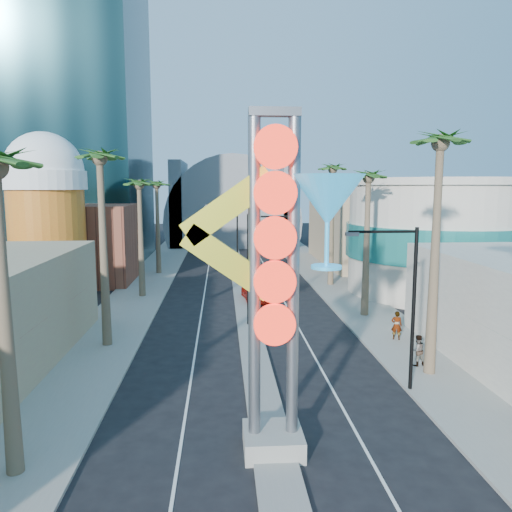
% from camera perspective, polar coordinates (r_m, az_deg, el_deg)
% --- Properties ---
extents(ground, '(240.00, 240.00, 0.00)m').
position_cam_1_polar(ground, '(17.62, 3.07, -26.12)').
color(ground, black).
rests_on(ground, ground).
extents(sidewalk_west, '(5.00, 100.00, 0.15)m').
position_cam_1_polar(sidewalk_west, '(51.02, -12.54, -3.31)').
color(sidewalk_west, gray).
rests_on(sidewalk_west, ground).
extents(sidewalk_east, '(5.00, 100.00, 0.15)m').
position_cam_1_polar(sidewalk_east, '(51.70, 8.80, -3.06)').
color(sidewalk_east, gray).
rests_on(sidewalk_east, ground).
extents(median, '(1.60, 84.00, 0.15)m').
position_cam_1_polar(median, '(53.42, -1.92, -2.62)').
color(median, gray).
rests_on(median, ground).
extents(hotel_tower, '(20.00, 20.00, 50.00)m').
position_cam_1_polar(hotel_tower, '(71.09, -21.66, 19.70)').
color(hotel_tower, black).
rests_on(hotel_tower, ground).
extents(brick_filler_west, '(10.00, 10.00, 8.00)m').
position_cam_1_polar(brick_filler_west, '(54.67, -18.95, 1.36)').
color(brick_filler_west, brown).
rests_on(brick_filler_west, ground).
extents(filler_east, '(10.00, 20.00, 10.00)m').
position_cam_1_polar(filler_east, '(65.16, 11.96, 3.50)').
color(filler_east, tan).
rests_on(filler_east, ground).
extents(beer_mug, '(7.00, 7.00, 14.50)m').
position_cam_1_polar(beer_mug, '(47.03, -22.84, 4.86)').
color(beer_mug, '#CF521B').
rests_on(beer_mug, ground).
extents(turquoise_building, '(16.60, 16.60, 10.60)m').
position_cam_1_polar(turquoise_building, '(48.93, 20.00, 2.05)').
color(turquoise_building, beige).
rests_on(turquoise_building, ground).
extents(canopy, '(22.00, 16.00, 22.00)m').
position_cam_1_polar(canopy, '(86.68, -2.75, 4.27)').
color(canopy, slate).
rests_on(canopy, ground).
extents(neon_sign, '(6.53, 2.60, 12.55)m').
position_cam_1_polar(neon_sign, '(17.83, 4.68, -0.34)').
color(neon_sign, gray).
rests_on(neon_sign, ground).
extents(streetlight_0, '(3.79, 0.25, 8.00)m').
position_cam_1_polar(streetlight_0, '(34.92, 0.01, -0.27)').
color(streetlight_0, black).
rests_on(streetlight_0, ground).
extents(streetlight_1, '(3.79, 0.25, 8.00)m').
position_cam_1_polar(streetlight_1, '(58.71, -2.69, 3.07)').
color(streetlight_1, black).
rests_on(streetlight_1, ground).
extents(streetlight_2, '(3.45, 0.25, 8.00)m').
position_cam_1_polar(streetlight_2, '(24.58, 16.59, -4.21)').
color(streetlight_2, black).
rests_on(streetlight_2, ground).
extents(palm_1, '(2.40, 2.40, 12.70)m').
position_cam_1_polar(palm_1, '(31.32, -17.40, 9.34)').
color(palm_1, brown).
rests_on(palm_1, ground).
extents(palm_2, '(2.40, 2.40, 11.20)m').
position_cam_1_polar(palm_2, '(45.05, -13.21, 7.25)').
color(palm_2, brown).
rests_on(palm_2, ground).
extents(palm_3, '(2.40, 2.40, 11.20)m').
position_cam_1_polar(palm_3, '(56.93, -11.28, 7.41)').
color(palm_3, brown).
rests_on(palm_3, ground).
extents(palm_5, '(2.40, 2.40, 13.20)m').
position_cam_1_polar(palm_5, '(26.82, 20.26, 10.46)').
color(palm_5, brown).
rests_on(palm_5, ground).
extents(palm_6, '(2.40, 2.40, 11.70)m').
position_cam_1_polar(palm_6, '(38.06, 12.72, 7.85)').
color(palm_6, brown).
rests_on(palm_6, ground).
extents(palm_7, '(2.40, 2.40, 12.70)m').
position_cam_1_polar(palm_7, '(49.69, 8.75, 8.96)').
color(palm_7, brown).
rests_on(palm_7, ground).
extents(red_pickup, '(2.73, 5.09, 1.36)m').
position_cam_1_polar(red_pickup, '(43.40, 0.15, -4.27)').
color(red_pickup, '#B3180D').
rests_on(red_pickup, ground).
extents(pedestrian_a, '(0.79, 0.64, 1.86)m').
position_cam_1_polar(pedestrian_a, '(33.37, 15.77, -7.63)').
color(pedestrian_a, gray).
rests_on(pedestrian_a, sidewalk_east).
extents(pedestrian_b, '(0.95, 0.80, 1.72)m').
position_cam_1_polar(pedestrian_b, '(29.04, 17.97, -10.22)').
color(pedestrian_b, gray).
rests_on(pedestrian_b, sidewalk_east).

